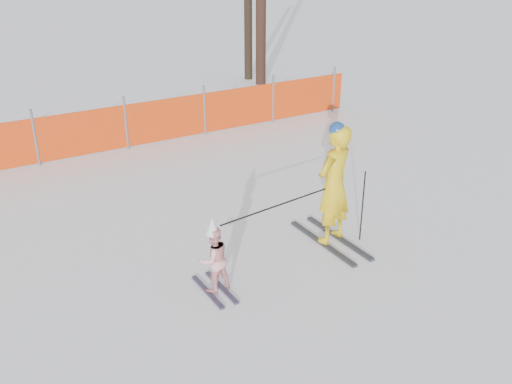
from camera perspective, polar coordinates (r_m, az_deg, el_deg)
ground at (r=8.75m, az=1.70°, el=-7.14°), size 120.00×120.00×0.00m
adult at (r=8.96m, az=7.79°, el=0.76°), size 0.81×1.66×2.03m
child at (r=7.88m, az=-4.27°, el=-6.65°), size 0.50×0.90×1.14m
ski_poles at (r=8.61m, az=5.56°, el=-1.38°), size 2.60×0.27×1.21m
safety_fence at (r=13.06m, az=-20.68°, el=4.90°), size 16.28×0.06×1.25m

